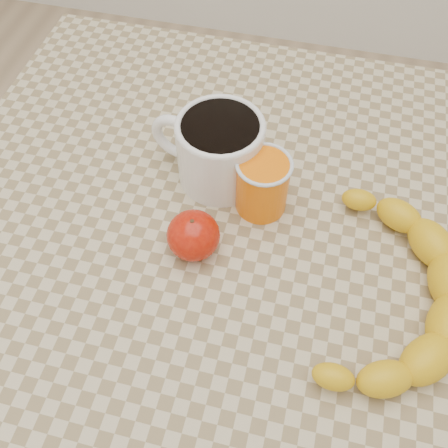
% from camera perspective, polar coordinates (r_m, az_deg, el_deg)
% --- Properties ---
extents(ground, '(3.00, 3.00, 0.00)m').
position_cam_1_polar(ground, '(1.33, -0.00, -19.32)').
color(ground, tan).
rests_on(ground, ground).
extents(table, '(0.80, 0.80, 0.75)m').
position_cam_1_polar(table, '(0.71, -0.00, -4.87)').
color(table, tan).
rests_on(table, ground).
extents(coffee_mug, '(0.17, 0.13, 0.10)m').
position_cam_1_polar(coffee_mug, '(0.66, -0.69, 8.71)').
color(coffee_mug, white).
rests_on(coffee_mug, table).
extents(orange_juice_glass, '(0.07, 0.07, 0.08)m').
position_cam_1_polar(orange_juice_glass, '(0.63, 4.41, 4.59)').
color(orange_juice_glass, orange).
rests_on(orange_juice_glass, table).
extents(apple, '(0.07, 0.07, 0.06)m').
position_cam_1_polar(apple, '(0.60, -3.52, -1.30)').
color(apple, '#9B0E05').
rests_on(apple, table).
extents(banana, '(0.34, 0.40, 0.05)m').
position_cam_1_polar(banana, '(0.60, 18.51, -7.36)').
color(banana, gold).
rests_on(banana, table).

